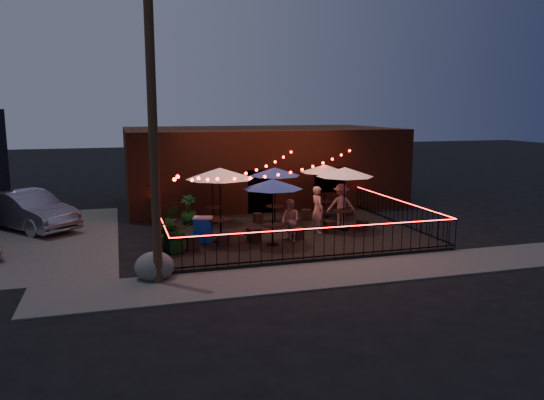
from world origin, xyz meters
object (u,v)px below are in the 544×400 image
(cafe_table_1, at_px, (212,175))
(cafe_table_4, at_px, (345,173))
(cafe_table_0, at_px, (220,174))
(cooler, at_px, (203,229))
(boulder, at_px, (154,267))
(cafe_table_5, at_px, (325,169))
(utility_pole, at_px, (154,146))
(cafe_table_2, at_px, (273,185))
(cafe_table_3, at_px, (275,172))

(cafe_table_1, distance_m, cafe_table_4, 5.60)
(cafe_table_0, xyz_separation_m, cooler, (-0.62, 0.23, -2.04))
(cafe_table_1, distance_m, boulder, 7.53)
(cafe_table_4, distance_m, cooler, 6.10)
(cafe_table_0, relative_size, cafe_table_5, 0.99)
(cafe_table_0, height_order, boulder, cafe_table_0)
(utility_pole, relative_size, cafe_table_2, 2.77)
(utility_pole, relative_size, cafe_table_0, 2.90)
(cafe_table_4, xyz_separation_m, cooler, (-5.80, -0.37, -1.86))
(cafe_table_2, xyz_separation_m, cooler, (-2.33, 1.17, -1.72))
(cafe_table_2, bearing_deg, cooler, 153.29)
(cafe_table_2, height_order, boulder, cafe_table_2)
(cafe_table_5, xyz_separation_m, cooler, (-5.99, -2.98, -1.71))
(utility_pole, xyz_separation_m, boulder, (-0.08, 0.37, -3.60))
(utility_pole, xyz_separation_m, cafe_table_4, (7.74, 4.31, -1.52))
(cooler, bearing_deg, cafe_table_0, -3.68)
(cafe_table_2, distance_m, cooler, 3.13)
(cafe_table_4, relative_size, boulder, 2.90)
(cafe_table_1, xyz_separation_m, cafe_table_3, (2.55, -0.73, 0.09))
(cafe_table_4, bearing_deg, cafe_table_5, 85.81)
(cafe_table_0, relative_size, cafe_table_3, 1.13)
(boulder, bearing_deg, cooler, 60.50)
(cafe_table_1, bearing_deg, cafe_table_5, -1.39)
(cafe_table_4, bearing_deg, cafe_table_1, 150.73)
(utility_pole, distance_m, boulder, 3.62)
(cafe_table_3, relative_size, cafe_table_4, 0.82)
(utility_pole, bearing_deg, cafe_table_1, 67.87)
(cafe_table_1, height_order, cafe_table_3, cafe_table_3)
(cafe_table_0, height_order, cafe_table_2, cafe_table_0)
(cafe_table_1, relative_size, cafe_table_2, 0.80)
(cafe_table_4, bearing_deg, boulder, -153.27)
(boulder, bearing_deg, cafe_table_5, 39.26)
(utility_pole, relative_size, cooler, 8.56)
(cafe_table_5, bearing_deg, cafe_table_2, -131.37)
(utility_pole, distance_m, cafe_table_1, 7.80)
(cafe_table_1, bearing_deg, cafe_table_2, -71.78)
(cafe_table_1, distance_m, cafe_table_3, 2.65)
(cafe_table_3, relative_size, cooler, 2.61)
(cafe_table_4, bearing_deg, utility_pole, -150.88)
(cafe_table_5, height_order, boulder, cafe_table_5)
(cafe_table_0, relative_size, cafe_table_4, 0.93)
(cooler, bearing_deg, cafe_table_3, 50.95)
(cafe_table_0, bearing_deg, cafe_table_3, 42.36)
(cafe_table_0, distance_m, cafe_table_4, 5.22)
(cafe_table_2, bearing_deg, boulder, -151.18)
(utility_pole, relative_size, cafe_table_1, 3.48)
(cooler, bearing_deg, utility_pole, -99.61)
(cafe_table_3, xyz_separation_m, cafe_table_4, (2.32, -2.01, 0.14))
(cooler, xyz_separation_m, boulder, (-2.02, -3.57, -0.23))
(cafe_table_2, bearing_deg, cafe_table_5, 48.63)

